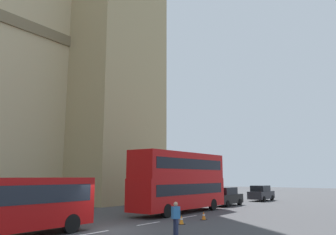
{
  "coord_description": "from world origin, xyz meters",
  "views": [
    {
      "loc": [
        -13.55,
        -14.35,
        2.97
      ],
      "look_at": [
        9.34,
        2.71,
        7.93
      ],
      "focal_mm": 36.26,
      "sensor_mm": 36.0,
      "label": 1
    }
  ],
  "objects_px": {
    "sedan_trailing": "(261,193)",
    "traffic_cone_middle": "(181,220)",
    "sedan_lead": "(226,197)",
    "pedestrian_near_cones": "(176,218)",
    "double_decker_bus": "(180,179)",
    "traffic_cone_east": "(204,216)"
  },
  "relations": [
    {
      "from": "sedan_trailing",
      "to": "traffic_cone_middle",
      "type": "bearing_deg",
      "value": -170.5
    },
    {
      "from": "sedan_lead",
      "to": "pedestrian_near_cones",
      "type": "xyz_separation_m",
      "value": [
        -17.62,
        -6.22,
        -0.0
      ]
    },
    {
      "from": "double_decker_bus",
      "to": "pedestrian_near_cones",
      "type": "xyz_separation_m",
      "value": [
        -9.22,
        -6.08,
        -1.8
      ]
    },
    {
      "from": "double_decker_bus",
      "to": "traffic_cone_middle",
      "type": "xyz_separation_m",
      "value": [
        -5.52,
        -3.89,
        -2.43
      ]
    },
    {
      "from": "sedan_lead",
      "to": "pedestrian_near_cones",
      "type": "relative_size",
      "value": 2.6
    },
    {
      "from": "traffic_cone_middle",
      "to": "sedan_trailing",
      "type": "bearing_deg",
      "value": 9.5
    },
    {
      "from": "sedan_trailing",
      "to": "traffic_cone_middle",
      "type": "relative_size",
      "value": 7.59
    },
    {
      "from": "traffic_cone_middle",
      "to": "pedestrian_near_cones",
      "type": "relative_size",
      "value": 0.34
    },
    {
      "from": "double_decker_bus",
      "to": "sedan_lead",
      "type": "distance_m",
      "value": 8.58
    },
    {
      "from": "sedan_lead",
      "to": "sedan_trailing",
      "type": "xyz_separation_m",
      "value": [
        9.02,
        -0.19,
        0.0
      ]
    },
    {
      "from": "sedan_trailing",
      "to": "traffic_cone_east",
      "type": "distance_m",
      "value": 20.53
    },
    {
      "from": "traffic_cone_east",
      "to": "pedestrian_near_cones",
      "type": "height_order",
      "value": "pedestrian_near_cones"
    },
    {
      "from": "double_decker_bus",
      "to": "traffic_cone_east",
      "type": "bearing_deg",
      "value": -125.52
    },
    {
      "from": "double_decker_bus",
      "to": "sedan_trailing",
      "type": "distance_m",
      "value": 17.51
    },
    {
      "from": "double_decker_bus",
      "to": "traffic_cone_middle",
      "type": "relative_size",
      "value": 18.3
    },
    {
      "from": "sedan_lead",
      "to": "traffic_cone_middle",
      "type": "distance_m",
      "value": 14.5
    },
    {
      "from": "sedan_trailing",
      "to": "traffic_cone_middle",
      "type": "distance_m",
      "value": 23.27
    },
    {
      "from": "traffic_cone_middle",
      "to": "double_decker_bus",
      "type": "bearing_deg",
      "value": 35.15
    },
    {
      "from": "sedan_lead",
      "to": "traffic_cone_east",
      "type": "xyz_separation_m",
      "value": [
        -11.14,
        -3.98,
        -0.63
      ]
    },
    {
      "from": "double_decker_bus",
      "to": "traffic_cone_middle",
      "type": "bearing_deg",
      "value": -144.85
    },
    {
      "from": "traffic_cone_east",
      "to": "sedan_lead",
      "type": "bearing_deg",
      "value": 19.68
    },
    {
      "from": "traffic_cone_middle",
      "to": "traffic_cone_east",
      "type": "height_order",
      "value": "same"
    }
  ]
}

